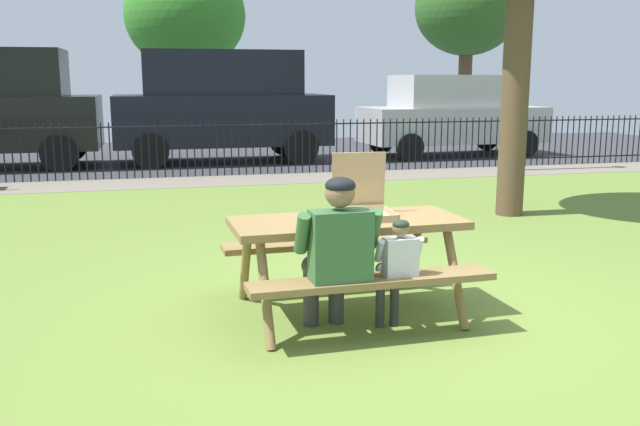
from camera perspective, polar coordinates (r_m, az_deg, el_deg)
name	(u,v)px	position (r m, az deg, el deg)	size (l,w,h in m)	color
ground	(324,250)	(7.66, 0.34, -3.03)	(28.00, 12.40, 0.02)	olive
cobblestone_walkway	(252,180)	(12.97, -5.65, 2.72)	(28.00, 1.40, 0.01)	gray
street_asphalt	(224,154)	(17.60, -7.87, 4.82)	(28.00, 8.00, 0.01)	#38383D
picnic_table_foreground	(347,241)	(5.44, 2.24, -2.28)	(1.85, 1.54, 0.79)	olive
pizza_box_open	(363,205)	(5.50, 3.55, 0.69)	(0.47, 0.51, 0.50)	tan
adult_at_table	(336,250)	(4.89, 1.34, -3.07)	(0.62, 0.60, 1.19)	#393939
child_at_table	(396,265)	(5.05, 6.31, -4.26)	(0.35, 0.34, 0.87)	#303030
iron_fence_streetside	(246,147)	(13.59, -6.12, 5.39)	(19.87, 0.03, 1.06)	black
lamp_post_walkway	(522,42)	(14.70, 16.31, 13.38)	(0.28, 0.28, 4.24)	#4C4C51
parked_car_left	(222,104)	(15.79, -8.05, 8.90)	(4.70, 2.08, 2.46)	black
parked_car_center	(452,114)	(17.28, 10.78, 7.99)	(4.48, 2.09, 1.94)	#BBBABD
far_tree_midleft	(185,16)	(23.29, -11.03, 15.62)	(3.82, 3.82, 5.56)	brown
far_tree_center	(468,9)	(25.79, 12.05, 16.13)	(3.69, 3.69, 5.97)	brown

